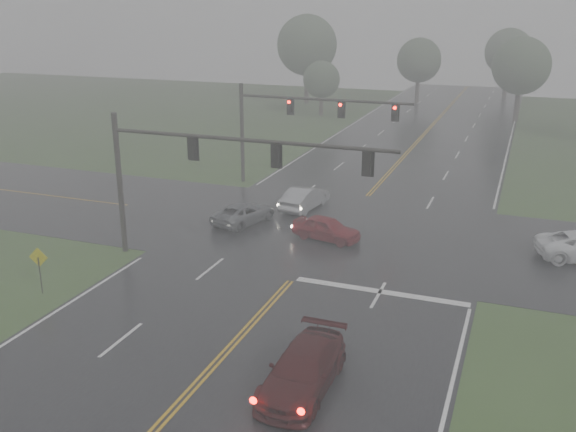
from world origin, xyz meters
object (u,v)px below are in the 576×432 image
at_px(car_grey, 244,223).
at_px(signal_gantry_far, 291,117).
at_px(sedan_red, 326,240).
at_px(signal_gantry_near, 197,162).
at_px(sedan_maroon, 303,388).
at_px(sedan_silver, 305,209).

bearing_deg(car_grey, signal_gantry_far, -72.94).
relative_size(sedan_red, signal_gantry_far, 0.31).
bearing_deg(signal_gantry_near, car_grey, 94.56).
distance_m(sedan_maroon, car_grey, 18.77).
bearing_deg(sedan_silver, signal_gantry_near, 87.10).
relative_size(sedan_red, sedan_silver, 0.88).
xyz_separation_m(sedan_maroon, car_grey, (-9.64, 16.11, 0.00)).
bearing_deg(sedan_red, sedan_silver, 42.94).
distance_m(sedan_maroon, signal_gantry_near, 14.17).
xyz_separation_m(sedan_red, car_grey, (-5.80, 1.06, 0.00)).
bearing_deg(signal_gantry_near, sedan_red, 47.35).
bearing_deg(sedan_red, signal_gantry_near, 148.94).
xyz_separation_m(car_grey, signal_gantry_near, (0.54, -6.76, 5.53)).
xyz_separation_m(sedan_silver, signal_gantry_far, (-2.86, 5.09, 5.33)).
bearing_deg(car_grey, sedan_red, -174.74).
xyz_separation_m(sedan_maroon, sedan_red, (-3.84, 15.06, 0.00)).
xyz_separation_m(sedan_red, signal_gantry_far, (-6.03, 10.30, 5.33)).
bearing_deg(sedan_red, signal_gantry_far, 41.95).
bearing_deg(signal_gantry_near, signal_gantry_far, 92.78).
bearing_deg(sedan_silver, sedan_red, 129.26).
bearing_deg(sedan_maroon, signal_gantry_far, 111.49).
bearing_deg(signal_gantry_near, sedan_maroon, -45.79).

